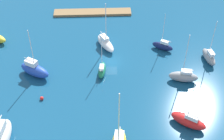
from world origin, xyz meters
name	(u,v)px	position (x,y,z in m)	size (l,w,h in m)	color
water	(111,62)	(0.00, 0.00, 0.00)	(160.00, 160.00, 0.00)	navy
pier_dock	(93,12)	(3.93, -18.79, 0.29)	(19.07, 2.94, 0.58)	olive
sailboat_gray_far_south	(183,76)	(-13.57, 6.21, 1.16)	(5.77, 2.89, 10.76)	gray
sailboat_white_far_north	(105,43)	(1.06, -5.04, 1.07)	(4.65, 6.54, 10.85)	white
sailboat_blue_lone_south	(34,69)	(15.03, 3.42, 1.40)	(6.69, 5.22, 10.74)	#2347B2
sailboat_red_east_end	(189,120)	(-12.25, 16.87, 1.13)	(6.26, 5.15, 9.45)	red
sailboat_navy_outer_mooring	(163,46)	(-11.14, -3.68, 0.96)	(4.64, 3.38, 8.78)	#141E4C
sailboat_green_off_beacon	(102,70)	(1.94, 3.45, 0.89)	(1.99, 4.67, 8.63)	#19724C
sailboat_gray_near_pier	(209,57)	(-20.01, 0.47, 1.11)	(2.42, 5.37, 9.47)	gray
mooring_buoy_red	(42,98)	(12.96, 10.12, 0.33)	(0.66, 0.66, 0.66)	red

